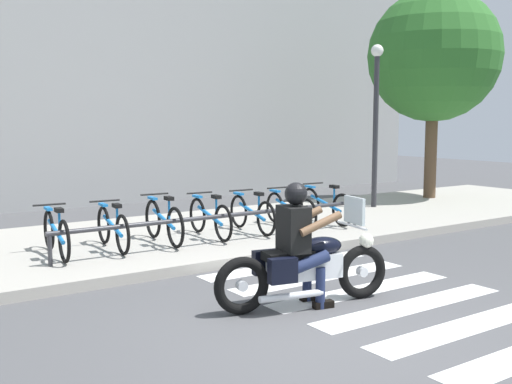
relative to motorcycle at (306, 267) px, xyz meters
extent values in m
plane|color=#4C4C4F|center=(-0.32, -0.72, -0.46)|extent=(48.00, 48.00, 0.00)
cube|color=#A8A399|center=(-0.32, 4.21, -0.39)|extent=(24.00, 4.40, 0.15)
cube|color=white|center=(1.00, -1.52, -0.46)|extent=(2.80, 0.40, 0.01)
cube|color=white|center=(1.00, -0.72, -0.46)|extent=(2.80, 0.40, 0.01)
cube|color=white|center=(1.00, 0.08, -0.46)|extent=(2.80, 0.40, 0.01)
cube|color=white|center=(1.00, 0.88, -0.46)|extent=(2.80, 0.40, 0.01)
cube|color=white|center=(1.00, 1.68, -0.46)|extent=(2.80, 0.40, 0.01)
torus|color=black|center=(0.76, -0.15, -0.14)|extent=(0.66, 0.24, 0.65)
cylinder|color=silver|center=(0.76, -0.15, -0.14)|extent=(0.13, 0.12, 0.12)
torus|color=black|center=(-0.78, 0.16, -0.14)|extent=(0.66, 0.24, 0.65)
cylinder|color=silver|center=(-0.78, 0.16, -0.14)|extent=(0.13, 0.12, 0.12)
cube|color=silver|center=(-0.01, 0.01, 0.00)|extent=(0.90, 0.44, 0.28)
ellipsoid|color=black|center=(0.20, -0.04, 0.22)|extent=(0.56, 0.37, 0.22)
cube|color=black|center=(-0.22, 0.05, 0.15)|extent=(0.60, 0.38, 0.10)
cube|color=black|center=(-0.35, 0.30, 0.04)|extent=(0.34, 0.18, 0.28)
cube|color=black|center=(-0.43, -0.14, 0.04)|extent=(0.34, 0.18, 0.28)
cylinder|color=silver|center=(0.61, -0.12, 0.44)|extent=(0.15, 0.61, 0.03)
sphere|color=white|center=(0.81, -0.16, 0.24)|extent=(0.18, 0.18, 0.18)
cube|color=silver|center=(0.64, -0.12, 0.62)|extent=(0.12, 0.40, 0.32)
cylinder|color=silver|center=(-0.30, -0.12, -0.27)|extent=(0.78, 0.23, 0.08)
cube|color=black|center=(-0.16, 0.03, 0.45)|extent=(0.33, 0.44, 0.52)
sphere|color=black|center=(-0.13, 0.03, 0.85)|extent=(0.26, 0.26, 0.26)
cylinder|color=brown|center=(0.11, 0.21, 0.53)|extent=(0.53, 0.19, 0.26)
cylinder|color=brown|center=(0.03, -0.23, 0.53)|extent=(0.53, 0.19, 0.26)
cylinder|color=#1E284C|center=(0.02, 0.16, 0.09)|extent=(0.46, 0.22, 0.24)
cylinder|color=#1E284C|center=(0.14, 0.14, -0.23)|extent=(0.11, 0.11, 0.48)
cube|color=black|center=(0.18, 0.13, -0.42)|extent=(0.25, 0.14, 0.08)
cylinder|color=#1E284C|center=(-0.04, -0.15, 0.09)|extent=(0.46, 0.22, 0.24)
cylinder|color=#1E284C|center=(0.08, -0.17, -0.23)|extent=(0.11, 0.11, 0.48)
cube|color=black|center=(0.12, -0.18, -0.42)|extent=(0.25, 0.14, 0.08)
torus|color=black|center=(-1.77, 4.04, 0.00)|extent=(0.10, 0.62, 0.62)
torus|color=black|center=(-1.85, 3.04, 0.00)|extent=(0.10, 0.62, 0.62)
cylinder|color=blue|center=(-1.81, 3.54, 0.06)|extent=(0.13, 0.90, 0.25)
cylinder|color=blue|center=(-1.83, 3.29, 0.22)|extent=(0.04, 0.04, 0.38)
cube|color=black|center=(-1.83, 3.29, 0.41)|extent=(0.11, 0.21, 0.06)
cylinder|color=black|center=(-1.78, 3.94, 0.41)|extent=(0.48, 0.07, 0.03)
cube|color=blue|center=(-1.77, 4.04, 0.33)|extent=(0.10, 0.29, 0.04)
torus|color=black|center=(-0.91, 4.02, 0.00)|extent=(0.10, 0.61, 0.61)
torus|color=black|center=(-0.98, 3.06, 0.00)|extent=(0.10, 0.61, 0.61)
cylinder|color=blue|center=(-0.94, 3.54, 0.06)|extent=(0.12, 0.87, 0.24)
cylinder|color=blue|center=(-0.96, 3.30, 0.22)|extent=(0.04, 0.04, 0.37)
cube|color=black|center=(-0.96, 3.30, 0.40)|extent=(0.11, 0.21, 0.06)
cylinder|color=black|center=(-0.91, 3.93, 0.40)|extent=(0.48, 0.07, 0.03)
cube|color=blue|center=(-0.91, 4.02, 0.33)|extent=(0.10, 0.29, 0.04)
torus|color=black|center=(-0.04, 4.03, 0.02)|extent=(0.10, 0.65, 0.65)
torus|color=black|center=(-0.12, 3.06, 0.02)|extent=(0.10, 0.65, 0.65)
cylinder|color=blue|center=(-0.08, 3.54, 0.09)|extent=(0.12, 0.87, 0.24)
cylinder|color=blue|center=(-0.10, 3.30, 0.25)|extent=(0.04, 0.04, 0.40)
cube|color=black|center=(-0.10, 3.30, 0.45)|extent=(0.11, 0.21, 0.06)
cylinder|color=black|center=(-0.05, 3.93, 0.45)|extent=(0.48, 0.07, 0.03)
cube|color=blue|center=(-0.04, 4.03, 0.37)|extent=(0.10, 0.29, 0.04)
torus|color=black|center=(0.82, 4.04, 0.00)|extent=(0.10, 0.62, 0.62)
torus|color=black|center=(0.75, 3.04, 0.00)|extent=(0.10, 0.62, 0.62)
cylinder|color=blue|center=(0.78, 3.54, 0.07)|extent=(0.13, 0.89, 0.25)
cylinder|color=blue|center=(0.77, 3.29, 0.22)|extent=(0.04, 0.04, 0.38)
cube|color=black|center=(0.77, 3.29, 0.41)|extent=(0.11, 0.21, 0.06)
cylinder|color=black|center=(0.81, 3.94, 0.41)|extent=(0.48, 0.07, 0.03)
cube|color=blue|center=(0.82, 4.04, 0.34)|extent=(0.10, 0.29, 0.04)
torus|color=black|center=(1.68, 4.03, 0.00)|extent=(0.10, 0.61, 0.61)
torus|color=black|center=(1.61, 3.05, 0.00)|extent=(0.10, 0.61, 0.61)
cylinder|color=blue|center=(1.65, 3.54, 0.06)|extent=(0.13, 0.88, 0.24)
cylinder|color=blue|center=(1.63, 3.30, 0.22)|extent=(0.04, 0.04, 0.37)
cube|color=black|center=(1.63, 3.30, 0.40)|extent=(0.11, 0.21, 0.06)
cylinder|color=black|center=(1.68, 3.93, 0.40)|extent=(0.48, 0.07, 0.03)
cube|color=blue|center=(1.68, 4.03, 0.33)|extent=(0.10, 0.29, 0.04)
torus|color=black|center=(2.55, 4.08, -0.01)|extent=(0.09, 0.60, 0.60)
torus|color=black|center=(2.47, 3.00, -0.01)|extent=(0.09, 0.60, 0.60)
cylinder|color=blue|center=(2.51, 3.54, 0.05)|extent=(0.13, 0.97, 0.26)
cylinder|color=blue|center=(2.49, 3.27, 0.21)|extent=(0.04, 0.04, 0.37)
cube|color=black|center=(2.49, 3.27, 0.39)|extent=(0.11, 0.21, 0.06)
cylinder|color=black|center=(2.54, 3.97, 0.39)|extent=(0.48, 0.07, 0.03)
cube|color=blue|center=(2.55, 4.08, 0.32)|extent=(0.10, 0.29, 0.04)
torus|color=black|center=(3.42, 4.07, 0.01)|extent=(0.10, 0.63, 0.63)
torus|color=black|center=(3.34, 3.01, 0.01)|extent=(0.10, 0.63, 0.63)
cylinder|color=blue|center=(3.38, 3.54, 0.07)|extent=(0.13, 0.95, 0.26)
cylinder|color=blue|center=(3.36, 3.28, 0.23)|extent=(0.04, 0.04, 0.39)
cube|color=black|center=(3.36, 3.28, 0.43)|extent=(0.11, 0.21, 0.06)
cylinder|color=black|center=(3.41, 3.96, 0.43)|extent=(0.48, 0.07, 0.03)
cube|color=blue|center=(3.42, 4.07, 0.35)|extent=(0.10, 0.29, 0.04)
cylinder|color=#333338|center=(0.78, 2.99, 0.14)|extent=(5.78, 0.07, 0.07)
cylinder|color=#333338|center=(-2.06, 2.99, -0.09)|extent=(0.06, 0.06, 0.45)
cylinder|color=#333338|center=(3.63, 2.99, -0.09)|extent=(0.06, 0.06, 0.45)
cylinder|color=#2D2D33|center=(5.77, 4.61, 1.32)|extent=(0.12, 0.12, 3.57)
sphere|color=white|center=(5.77, 4.61, 3.23)|extent=(0.28, 0.28, 0.28)
cylinder|color=brown|center=(8.18, 5.01, 0.83)|extent=(0.31, 0.31, 2.59)
sphere|color=#2D6B28|center=(8.18, 5.01, 3.29)|extent=(3.32, 3.32, 3.32)
cube|color=#9E9E9E|center=(-0.32, 9.91, 3.26)|extent=(24.00, 1.20, 7.45)
camera|label=1|loc=(-4.35, -5.33, 1.68)|focal=42.73mm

